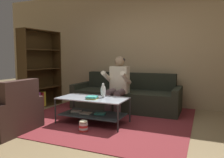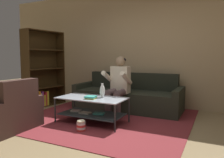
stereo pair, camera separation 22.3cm
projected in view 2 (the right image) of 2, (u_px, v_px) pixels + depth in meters
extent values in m
plane|color=#957D57|center=(94.00, 136.00, 3.33)|extent=(16.80, 16.80, 0.00)
cube|color=tan|center=(145.00, 47.00, 5.39)|extent=(8.40, 0.12, 2.90)
cube|color=#24281D|center=(127.00, 100.00, 5.00)|extent=(2.17, 0.88, 0.44)
cube|color=black|center=(132.00, 81.00, 5.27)|extent=(2.17, 0.18, 0.39)
cube|color=#24281D|center=(84.00, 94.00, 5.49)|extent=(0.13, 0.88, 0.56)
cube|color=#24281D|center=(179.00, 102.00, 4.49)|extent=(0.13, 0.88, 0.56)
cylinder|color=#624B4D|center=(108.00, 106.00, 4.37)|extent=(0.14, 0.14, 0.44)
cylinder|color=#624B4D|center=(117.00, 107.00, 4.28)|extent=(0.14, 0.14, 0.44)
cylinder|color=#624B4D|center=(112.00, 92.00, 4.50)|extent=(0.14, 0.42, 0.14)
cylinder|color=#624B4D|center=(121.00, 93.00, 4.42)|extent=(0.14, 0.42, 0.14)
cube|color=beige|center=(121.00, 80.00, 4.62)|extent=(0.38, 0.22, 0.57)
cylinder|color=beige|center=(108.00, 77.00, 4.54)|extent=(0.09, 0.49, 0.31)
cylinder|color=beige|center=(126.00, 78.00, 4.37)|extent=(0.09, 0.49, 0.31)
sphere|color=#8E7155|center=(121.00, 61.00, 4.58)|extent=(0.21, 0.21, 0.21)
ellipsoid|color=black|center=(121.00, 60.00, 4.60)|extent=(0.21, 0.21, 0.13)
cube|color=#AEB8C5|center=(92.00, 98.00, 3.97)|extent=(1.24, 0.63, 0.02)
cube|color=#2D4145|center=(92.00, 114.00, 4.00)|extent=(1.14, 0.58, 0.02)
cylinder|color=#282C2D|center=(55.00, 110.00, 3.99)|extent=(0.03, 0.03, 0.47)
cylinder|color=#282C2D|center=(115.00, 118.00, 3.46)|extent=(0.03, 0.03, 0.47)
cylinder|color=#282C2D|center=(74.00, 104.00, 4.53)|extent=(0.03, 0.03, 0.47)
cylinder|color=#282C2D|center=(129.00, 110.00, 4.00)|extent=(0.03, 0.03, 0.47)
cube|color=silver|center=(76.00, 111.00, 4.13)|extent=(0.21, 0.15, 0.03)
cube|color=silver|center=(85.00, 113.00, 4.01)|extent=(0.20, 0.15, 0.02)
cube|color=teal|center=(99.00, 113.00, 3.94)|extent=(0.21, 0.17, 0.03)
cube|color=maroon|center=(109.00, 116.00, 4.43)|extent=(3.19, 3.21, 0.01)
cube|color=#874D60|center=(109.00, 116.00, 4.43)|extent=(1.75, 1.77, 0.00)
ellipsoid|color=silver|center=(102.00, 91.00, 3.98)|extent=(0.10, 0.10, 0.23)
cylinder|color=silver|center=(102.00, 85.00, 3.97)|extent=(0.04, 0.04, 0.05)
cube|color=#AFB33D|center=(91.00, 98.00, 3.86)|extent=(0.18, 0.18, 0.02)
cube|color=teal|center=(91.00, 97.00, 3.86)|extent=(0.21, 0.20, 0.03)
cube|color=#362410|center=(25.00, 70.00, 4.92)|extent=(0.31, 0.06, 1.84)
cube|color=#362410|center=(60.00, 68.00, 5.82)|extent=(0.31, 0.06, 1.84)
cube|color=#362410|center=(40.00, 69.00, 5.45)|extent=(0.15, 1.08, 1.84)
cube|color=#362410|center=(45.00, 105.00, 5.46)|extent=(0.43, 1.08, 0.02)
cube|color=#362410|center=(45.00, 87.00, 5.42)|extent=(0.43, 1.08, 0.02)
cube|color=#362410|center=(44.00, 69.00, 5.37)|extent=(0.43, 1.08, 0.02)
cube|color=#362410|center=(44.00, 50.00, 5.32)|extent=(0.43, 1.08, 0.02)
cube|color=#362410|center=(43.00, 31.00, 5.28)|extent=(0.43, 1.08, 0.02)
cube|color=#977C4E|center=(28.00, 102.00, 5.02)|extent=(0.26, 0.06, 0.31)
cube|color=orange|center=(30.00, 102.00, 5.04)|extent=(0.22, 0.06, 0.29)
cube|color=#3A9352|center=(32.00, 102.00, 5.08)|extent=(0.21, 0.06, 0.29)
cube|color=red|center=(33.00, 102.00, 5.12)|extent=(0.22, 0.05, 0.25)
cube|color=#8C2A91|center=(34.00, 101.00, 5.14)|extent=(0.23, 0.05, 0.31)
cube|color=#71A0B8|center=(35.00, 101.00, 5.19)|extent=(0.27, 0.06, 0.27)
cube|color=orange|center=(37.00, 99.00, 5.21)|extent=(0.22, 0.07, 0.38)
cube|color=silver|center=(39.00, 100.00, 5.26)|extent=(0.24, 0.06, 0.32)
cube|color=#8F3A95|center=(40.00, 98.00, 5.30)|extent=(0.26, 0.06, 0.36)
cube|color=gold|center=(42.00, 100.00, 5.34)|extent=(0.23, 0.08, 0.27)
cube|color=red|center=(44.00, 98.00, 5.38)|extent=(0.23, 0.05, 0.33)
cube|color=gold|center=(45.00, 98.00, 5.43)|extent=(0.27, 0.09, 0.35)
cube|color=#3A2520|center=(5.00, 116.00, 3.67)|extent=(0.88, 0.67, 0.44)
cube|color=#3A2520|center=(19.00, 93.00, 3.47)|extent=(0.16, 0.67, 0.41)
cube|color=#3A2520|center=(23.00, 108.00, 4.01)|extent=(0.88, 0.11, 0.54)
cylinder|color=red|center=(81.00, 130.00, 3.56)|extent=(0.14, 0.14, 0.04)
cylinder|color=white|center=(81.00, 128.00, 3.56)|extent=(0.14, 0.14, 0.04)
cylinder|color=red|center=(81.00, 126.00, 3.56)|extent=(0.14, 0.14, 0.04)
cylinder|color=white|center=(81.00, 123.00, 3.55)|extent=(0.14, 0.14, 0.04)
ellipsoid|color=beige|center=(81.00, 121.00, 3.55)|extent=(0.14, 0.14, 0.05)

